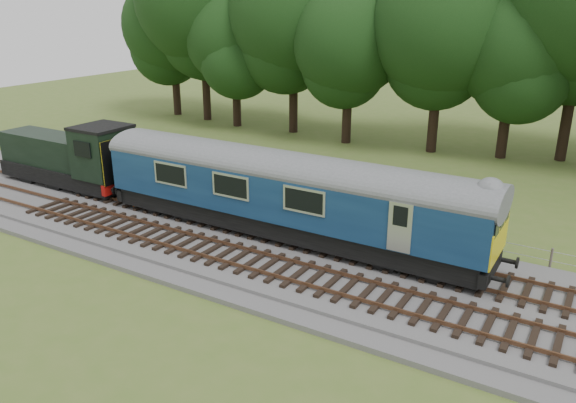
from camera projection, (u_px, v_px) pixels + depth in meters
The scene contains 9 objects.
ground at pixel (365, 280), 21.76m from camera, with size 120.00×120.00×0.00m, color #4D6826.
ballast at pixel (366, 276), 21.71m from camera, with size 70.00×7.00×0.35m, color #4C4C4F.
track_north at pixel (380, 257), 22.75m from camera, with size 67.20×2.40×0.21m.
track_south at pixel (348, 287), 20.33m from camera, with size 67.20×2.40×0.21m.
fence at pixel (406, 240), 25.39m from camera, with size 64.00×0.12×1.00m, color #6B6054, non-canonical shape.
tree_line at pixel (492, 155), 39.51m from camera, with size 70.00×8.00×18.00m, color black, non-canonical shape.
dmu_railcar at pixel (284, 188), 24.23m from camera, with size 18.05×2.86×3.88m.
shunter_loco at pixel (71, 158), 31.21m from camera, with size 8.91×2.60×3.38m.
worker at pixel (136, 191), 28.27m from camera, with size 0.59×0.39×1.61m, color #E7550C.
Camera 1 is at (7.46, -18.23, 10.20)m, focal length 35.00 mm.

